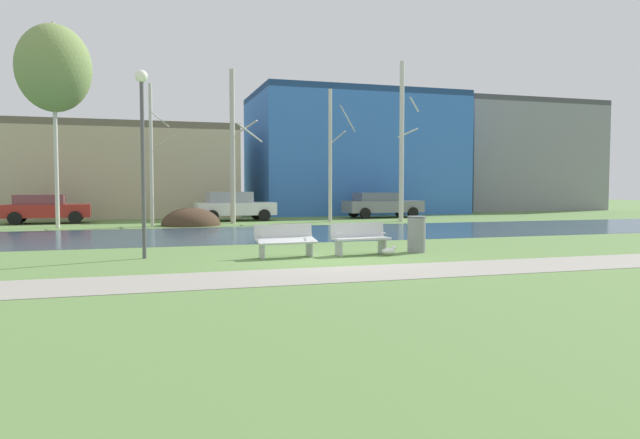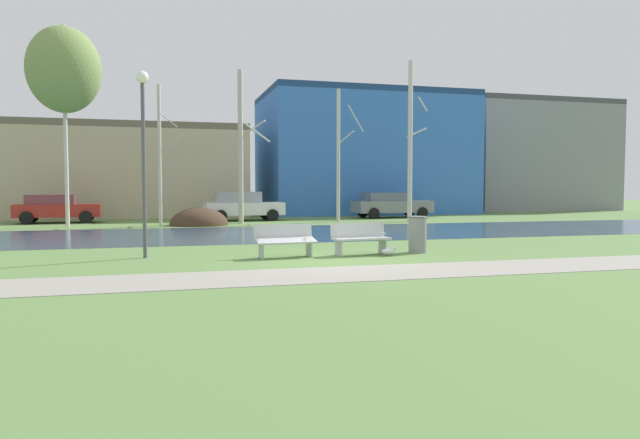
% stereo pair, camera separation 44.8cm
% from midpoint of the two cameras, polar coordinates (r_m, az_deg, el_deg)
% --- Properties ---
extents(ground_plane, '(120.00, 120.00, 0.00)m').
position_cam_midpoint_polar(ground_plane, '(24.47, -4.93, -1.12)').
color(ground_plane, '#5B7F42').
extents(paved_path_strip, '(60.00, 2.15, 0.01)m').
position_cam_midpoint_polar(paved_path_strip, '(12.56, 5.33, -5.28)').
color(paved_path_strip, gray).
rests_on(paved_path_strip, ground).
extents(river_band, '(80.00, 8.19, 0.01)m').
position_cam_midpoint_polar(river_band, '(23.06, -4.29, -1.38)').
color(river_band, '#2D475B').
rests_on(river_band, ground).
extents(soil_mound, '(2.82, 2.91, 1.71)m').
position_cam_midpoint_polar(soil_mound, '(28.60, -11.41, -0.54)').
color(soil_mound, '#423021').
rests_on(soil_mound, ground).
extents(bench_left, '(1.64, 0.69, 0.87)m').
position_cam_midpoint_polar(bench_left, '(15.24, -2.63, -1.99)').
color(bench_left, '#B2B5B7').
rests_on(bench_left, ground).
extents(bench_right, '(1.64, 0.69, 0.87)m').
position_cam_midpoint_polar(bench_right, '(15.83, 4.81, -1.80)').
color(bench_right, '#B2B5B7').
rests_on(bench_right, ground).
extents(trash_bin, '(0.53, 0.53, 1.03)m').
position_cam_midpoint_polar(trash_bin, '(16.58, 10.37, -1.40)').
color(trash_bin, gray).
rests_on(trash_bin, ground).
extents(seagull, '(0.46, 0.17, 0.26)m').
position_cam_midpoint_polar(seagull, '(15.75, 7.66, -3.09)').
color(seagull, white).
rests_on(seagull, ground).
extents(streetlamp, '(0.32, 0.32, 4.85)m').
position_cam_midpoint_polar(streetlamp, '(15.74, -16.26, 8.30)').
color(streetlamp, '#4C4C51').
rests_on(streetlamp, ground).
extents(birch_far_left, '(3.24, 3.24, 9.17)m').
position_cam_midpoint_polar(birch_far_left, '(29.29, -23.53, 13.37)').
color(birch_far_left, beige).
rests_on(birch_far_left, ground).
extents(birch_left, '(1.20, 1.95, 6.66)m').
position_cam_midpoint_polar(birch_left, '(28.45, -15.05, 6.22)').
color(birch_left, beige).
rests_on(birch_left, ground).
extents(birch_center_left, '(1.65, 2.76, 7.74)m').
position_cam_midpoint_polar(birch_center_left, '(29.66, -7.33, 7.21)').
color(birch_center_left, '#BCB7A8').
rests_on(birch_center_left, ground).
extents(birch_center, '(1.47, 2.21, 7.00)m').
position_cam_midpoint_polar(birch_center, '(30.76, 2.31, 6.47)').
color(birch_center, beige).
rests_on(birch_center, ground).
extents(birch_center_right, '(1.09, 1.84, 8.48)m').
position_cam_midpoint_polar(birch_center_right, '(31.23, 9.33, 7.66)').
color(birch_center_right, beige).
rests_on(birch_center_right, ground).
extents(parked_van_nearest_red, '(4.19, 2.08, 1.46)m').
position_cam_midpoint_polar(parked_van_nearest_red, '(32.45, -24.19, 1.05)').
color(parked_van_nearest_red, maroon).
rests_on(parked_van_nearest_red, ground).
extents(parked_sedan_second_white, '(4.32, 2.17, 1.58)m').
position_cam_midpoint_polar(parked_sedan_second_white, '(31.90, -7.28, 1.37)').
color(parked_sedan_second_white, silver).
rests_on(parked_sedan_second_white, ground).
extents(parked_hatch_third_grey, '(4.81, 2.09, 1.51)m').
position_cam_midpoint_polar(parked_hatch_third_grey, '(34.90, 7.37, 1.48)').
color(parked_hatch_third_grey, slate).
rests_on(parked_hatch_third_grey, ground).
extents(building_beige_block, '(16.97, 8.98, 5.65)m').
position_cam_midpoint_polar(building_beige_block, '(39.33, -19.91, 4.47)').
color(building_beige_block, '#BCAD8E').
rests_on(building_beige_block, ground).
extents(building_blue_store, '(14.01, 9.15, 8.34)m').
position_cam_midpoint_polar(building_blue_store, '(41.55, 4.52, 6.43)').
color(building_blue_store, '#3870C6').
rests_on(building_blue_store, ground).
extents(building_grey_warehouse, '(12.20, 6.92, 8.63)m').
position_cam_midpoint_polar(building_grey_warehouse, '(49.93, 20.23, 5.87)').
color(building_grey_warehouse, gray).
rests_on(building_grey_warehouse, ground).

